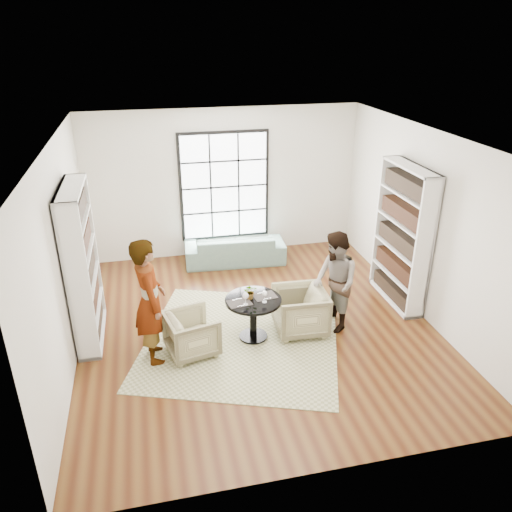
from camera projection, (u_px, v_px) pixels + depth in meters
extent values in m
plane|color=#5B3815|center=(257.00, 325.00, 8.05)|extent=(6.00, 6.00, 0.00)
plane|color=silver|center=(224.00, 184.00, 10.08)|extent=(5.50, 0.00, 5.50)
plane|color=silver|center=(63.00, 257.00, 6.87)|extent=(0.00, 6.00, 6.00)
plane|color=silver|center=(425.00, 225.00, 7.98)|extent=(0.00, 6.00, 6.00)
plane|color=silver|center=(327.00, 359.00, 4.77)|extent=(5.50, 0.00, 5.50)
plane|color=white|center=(257.00, 138.00, 6.79)|extent=(6.00, 6.00, 0.00)
cube|color=black|center=(224.00, 186.00, 10.08)|extent=(1.82, 0.06, 2.22)
cube|color=white|center=(225.00, 187.00, 10.05)|extent=(1.70, 0.02, 2.10)
cube|color=#B3B186|center=(242.00, 339.00, 7.67)|extent=(3.69, 3.69, 0.01)
cylinder|color=black|center=(253.00, 336.00, 7.73)|extent=(0.44, 0.44, 0.04)
cylinder|color=black|center=(253.00, 319.00, 7.60)|extent=(0.11, 0.11, 0.60)
cylinder|color=black|center=(253.00, 300.00, 7.46)|extent=(0.85, 0.85, 0.04)
imported|color=gray|center=(235.00, 248.00, 10.12)|extent=(2.05, 0.92, 0.58)
imported|color=#C2BA8B|center=(192.00, 334.00, 7.25)|extent=(0.85, 0.83, 0.64)
imported|color=tan|center=(300.00, 311.00, 7.76)|extent=(0.83, 0.81, 0.72)
imported|color=gray|center=(150.00, 301.00, 6.89)|extent=(0.53, 0.73, 1.87)
imported|color=gray|center=(335.00, 282.00, 7.68)|extent=(0.65, 0.81, 1.61)
cube|color=black|center=(239.00, 303.00, 7.34)|extent=(0.38, 0.31, 0.01)
cube|color=black|center=(265.00, 296.00, 7.53)|extent=(0.38, 0.31, 0.01)
cylinder|color=silver|center=(246.00, 305.00, 7.30)|extent=(0.07, 0.07, 0.01)
cylinder|color=silver|center=(246.00, 301.00, 7.27)|extent=(0.01, 0.01, 0.11)
sphere|color=maroon|center=(246.00, 296.00, 7.24)|extent=(0.09, 0.09, 0.09)
ellipsoid|color=white|center=(246.00, 296.00, 7.24)|extent=(0.09, 0.09, 0.10)
cylinder|color=silver|center=(264.00, 302.00, 7.37)|extent=(0.07, 0.07, 0.01)
cylinder|color=silver|center=(264.00, 299.00, 7.35)|extent=(0.01, 0.01, 0.11)
sphere|color=maroon|center=(265.00, 294.00, 7.31)|extent=(0.08, 0.08, 0.08)
ellipsoid|color=white|center=(265.00, 294.00, 7.31)|extent=(0.09, 0.09, 0.10)
imported|color=gray|center=(250.00, 292.00, 7.43)|extent=(0.22, 0.20, 0.23)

